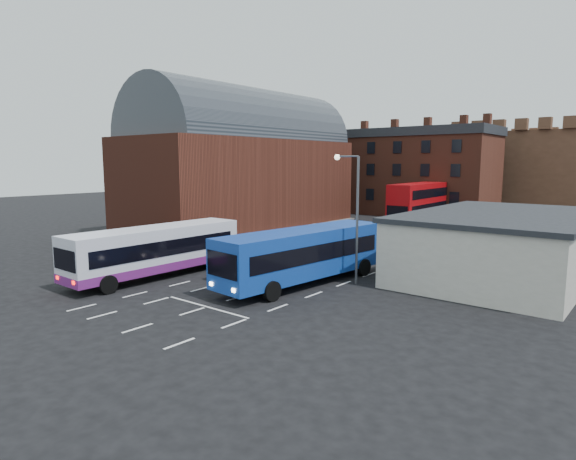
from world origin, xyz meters
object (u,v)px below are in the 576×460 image
Objects in this scene: bus_blue at (303,252)px; bus_red_double at (420,203)px; pedestrian_red at (87,271)px; pedestrian_beige at (81,269)px; bus_white_inbound at (285,248)px; bus_white_outbound at (156,248)px; street_lamp at (353,207)px.

bus_blue is 1.01× the size of bus_red_double.
bus_red_double is 40.31m from pedestrian_red.
bus_blue is 14.23m from pedestrian_beige.
bus_white_inbound is 30.05m from bus_red_double.
bus_white_outbound is 9.79m from bus_blue.
street_lamp is at bearing 31.40° from bus_white_outbound.
bus_white_outbound is 8.03× the size of pedestrian_beige.
pedestrian_red is at bearing 52.96° from bus_white_inbound.
bus_white_outbound is 1.52× the size of street_lamp.
pedestrian_red is (-10.84, -8.25, -1.26)m from bus_blue.
street_lamp is (8.64, -29.77, 2.16)m from bus_red_double.
bus_blue is at bearing -139.47° from street_lamp.
bus_red_double is (2.35, 36.33, 0.71)m from bus_white_outbound.
pedestrian_beige is (-0.64, -0.06, 0.00)m from pedestrian_red.
bus_white_inbound is 6.76× the size of pedestrian_red.
street_lamp is at bearing -133.41° from bus_blue.
street_lamp is (2.33, 1.99, 2.82)m from bus_blue.
bus_white_outbound is at bearing 49.48° from bus_white_inbound.
bus_red_double reaches higher than pedestrian_beige.
bus_blue is at bearing 148.26° from bus_white_inbound.
pedestrian_red is (-4.52, -40.01, -1.91)m from bus_red_double.
bus_white_outbound is at bearing -152.78° from pedestrian_beige.
bus_blue is (8.66, 4.57, 0.06)m from bus_white_outbound.
bus_white_outbound reaches higher than pedestrian_beige.
bus_white_outbound is 1.20× the size of bus_white_inbound.
pedestrian_beige is at bearing -143.27° from street_lamp.
pedestrian_beige is at bearing 41.97° from bus_blue.
bus_white_inbound reaches higher than pedestrian_beige.
street_lamp is 17.17m from pedestrian_red.
pedestrian_red is at bearing 82.22° from bus_red_double.
street_lamp is at bearing 179.25° from pedestrian_red.
bus_red_double is 8.32× the size of pedestrian_beige.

